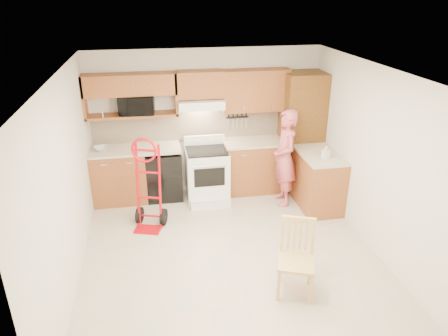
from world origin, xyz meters
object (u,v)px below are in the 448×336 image
object	(u,v)px
microwave	(137,104)
person	(285,158)
range	(207,171)
hand_truck	(147,189)
dining_chair	(296,260)

from	to	relation	value
microwave	person	distance (m)	2.59
microwave	range	world-z (taller)	microwave
person	hand_truck	xyz separation A→B (m)	(-2.26, -0.41, -0.16)
range	person	distance (m)	1.33
person	hand_truck	bearing A→B (deg)	-79.17
hand_truck	dining_chair	bearing A→B (deg)	-29.18
range	microwave	bearing A→B (deg)	161.97
microwave	hand_truck	world-z (taller)	microwave
microwave	hand_truck	xyz separation A→B (m)	(0.08, -1.14, -0.99)
hand_truck	dining_chair	distance (m)	2.50
microwave	hand_truck	bearing A→B (deg)	-81.83
microwave	dining_chair	xyz separation A→B (m)	(1.78, -2.97, -1.18)
person	dining_chair	world-z (taller)	person
range	person	size ratio (longest dim) A/B	0.64
microwave	dining_chair	world-z (taller)	microwave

